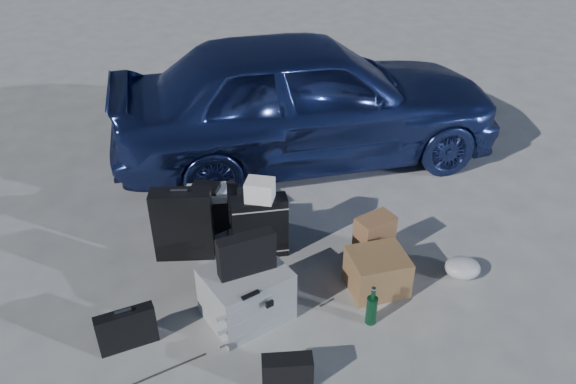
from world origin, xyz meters
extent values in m
plane|color=#ACACA7|center=(0.00, 0.00, 0.00)|extent=(60.00, 60.00, 0.00)
imported|color=#2F418A|center=(0.74, 2.51, 0.72)|extent=(4.28, 1.80, 1.45)
cube|color=#A3A6A9|center=(-0.30, 0.10, 0.22)|extent=(0.74, 0.68, 0.44)
cube|color=black|center=(-0.29, 0.11, 0.60)|extent=(0.45, 0.19, 0.32)
cube|color=black|center=(-1.20, -0.03, 0.16)|extent=(0.43, 0.18, 0.33)
cube|color=black|center=(-0.72, 0.95, 0.33)|extent=(0.53, 0.26, 0.66)
cube|color=black|center=(-0.07, 0.83, 0.29)|extent=(0.49, 0.19, 0.58)
cube|color=white|center=(-0.06, 0.83, 0.67)|extent=(0.28, 0.26, 0.18)
cube|color=black|center=(-0.46, 1.33, 0.17)|extent=(0.73, 0.54, 0.33)
cube|color=white|center=(-0.48, 1.35, 0.37)|extent=(0.39, 0.31, 0.06)
cube|color=black|center=(-0.49, 1.36, 0.42)|extent=(0.29, 0.26, 0.05)
cube|color=olive|center=(0.88, 0.56, 0.22)|extent=(0.38, 0.30, 0.44)
cube|color=olive|center=(0.78, 0.18, 0.17)|extent=(0.47, 0.42, 0.34)
ellipsoid|color=silver|center=(1.55, 0.18, 0.08)|extent=(0.33, 0.29, 0.17)
cube|color=black|center=(-0.13, -0.60, 0.12)|extent=(0.36, 0.17, 0.24)
cylinder|color=black|center=(0.61, -0.18, 0.17)|extent=(0.11, 0.11, 0.34)
camera|label=1|loc=(-0.65, -3.07, 3.19)|focal=35.00mm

